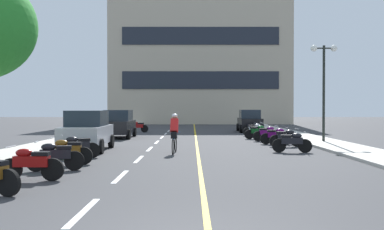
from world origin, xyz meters
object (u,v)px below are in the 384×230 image
(motorcycle_11, at_px, (255,128))
(motorcycle_1, at_px, (33,163))
(motorcycle_3, at_px, (69,151))
(motorcycle_12, at_px, (140,126))
(street_lamp_mid, at_px, (326,71))
(motorcycle_4, at_px, (79,146))
(motorcycle_8, at_px, (269,133))
(motorcycle_10, at_px, (257,129))
(cyclist_rider, at_px, (176,133))
(parked_car_mid, at_px, (121,124))
(motorcycle_6, at_px, (288,137))
(parked_car_near, at_px, (89,130))
(motorcycle_7, at_px, (278,136))
(motorcycle_5, at_px, (294,142))
(parked_car_far, at_px, (252,121))
(motorcycle_2, at_px, (57,156))
(motorcycle_9, at_px, (260,132))

(motorcycle_11, bearing_deg, motorcycle_1, -113.18)
(motorcycle_3, height_order, motorcycle_12, same)
(street_lamp_mid, bearing_deg, motorcycle_11, 106.19)
(motorcycle_4, distance_m, motorcycle_8, 12.15)
(motorcycle_3, distance_m, motorcycle_10, 17.17)
(motorcycle_4, relative_size, motorcycle_8, 0.96)
(motorcycle_4, bearing_deg, motorcycle_12, 90.01)
(motorcycle_12, height_order, cyclist_rider, cyclist_rider)
(parked_car_mid, bearing_deg, motorcycle_11, 25.79)
(motorcycle_3, height_order, motorcycle_6, same)
(parked_car_near, xyz_separation_m, motorcycle_8, (9.12, 5.39, -0.44))
(motorcycle_12, bearing_deg, motorcycle_7, -52.24)
(motorcycle_5, distance_m, motorcycle_8, 6.25)
(parked_car_far, height_order, motorcycle_8, parked_car_far)
(street_lamp_mid, distance_m, parked_car_near, 13.03)
(motorcycle_5, height_order, motorcycle_11, same)
(motorcycle_8, bearing_deg, motorcycle_11, 87.72)
(parked_car_near, distance_m, motorcycle_10, 13.63)
(street_lamp_mid, relative_size, parked_car_near, 1.24)
(motorcycle_2, xyz_separation_m, motorcycle_12, (-0.20, 20.91, 0.00))
(street_lamp_mid, height_order, motorcycle_2, street_lamp_mid)
(motorcycle_2, height_order, motorcycle_4, same)
(motorcycle_8, xyz_separation_m, motorcycle_9, (-0.26, 1.83, 0.00))
(motorcycle_5, xyz_separation_m, motorcycle_8, (0.06, 6.25, 0.00))
(motorcycle_1, height_order, motorcycle_3, same)
(parked_car_far, xyz_separation_m, motorcycle_11, (-0.07, -2.58, -0.44))
(street_lamp_mid, distance_m, motorcycle_3, 14.89)
(motorcycle_3, bearing_deg, motorcycle_11, 63.18)
(motorcycle_8, bearing_deg, motorcycle_10, 90.10)
(parked_car_far, xyz_separation_m, motorcycle_1, (-8.98, -23.39, -0.44))
(motorcycle_1, relative_size, motorcycle_10, 1.01)
(parked_car_near, distance_m, motorcycle_8, 10.61)
(motorcycle_7, bearing_deg, motorcycle_5, -92.26)
(parked_car_far, xyz_separation_m, motorcycle_3, (-8.99, -20.22, -0.44))
(motorcycle_6, relative_size, motorcycle_10, 1.02)
(motorcycle_9, xyz_separation_m, motorcycle_11, (0.56, 5.69, 0.00))
(motorcycle_11, bearing_deg, parked_car_far, 88.44)
(motorcycle_2, relative_size, motorcycle_8, 0.99)
(street_lamp_mid, bearing_deg, motorcycle_7, -164.09)
(motorcycle_9, xyz_separation_m, motorcycle_12, (-8.49, 7.52, 0.00))
(parked_car_mid, xyz_separation_m, motorcycle_11, (9.48, 4.58, -0.44))
(motorcycle_5, bearing_deg, motorcycle_10, 89.75)
(street_lamp_mid, distance_m, motorcycle_2, 15.74)
(motorcycle_7, bearing_deg, motorcycle_6, -82.05)
(parked_car_mid, distance_m, motorcycle_12, 6.44)
(parked_car_mid, relative_size, motorcycle_9, 2.49)
(street_lamp_mid, xyz_separation_m, motorcycle_11, (-2.56, 8.82, -3.50))
(street_lamp_mid, height_order, motorcycle_3, street_lamp_mid)
(parked_car_far, relative_size, motorcycle_10, 2.53)
(parked_car_far, relative_size, motorcycle_6, 2.49)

